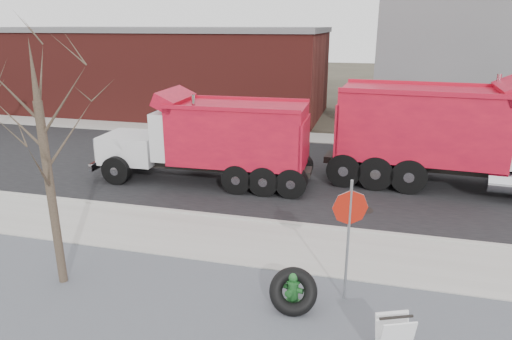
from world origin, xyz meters
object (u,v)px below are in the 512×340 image
(fire_hydrant, at_px, (293,290))
(dump_truck_red_b, at_px, (213,138))
(sandwich_board, at_px, (394,337))
(truck_tire, at_px, (293,291))
(stop_sign, at_px, (349,220))
(dump_truck_red_a, at_px, (459,133))

(fire_hydrant, distance_m, dump_truck_red_b, 7.97)
(sandwich_board, height_order, dump_truck_red_b, dump_truck_red_b)
(truck_tire, relative_size, sandwich_board, 1.23)
(stop_sign, relative_size, dump_truck_red_b, 0.34)
(fire_hydrant, relative_size, dump_truck_red_b, 0.10)
(truck_tire, distance_m, stop_sign, 1.78)
(truck_tire, distance_m, dump_truck_red_a, 9.54)
(sandwich_board, xyz_separation_m, dump_truck_red_b, (-5.97, 7.81, 1.21))
(dump_truck_red_a, height_order, dump_truck_red_b, dump_truck_red_a)
(dump_truck_red_a, xyz_separation_m, dump_truck_red_b, (-8.19, -1.61, -0.29))
(stop_sign, bearing_deg, sandwich_board, -56.52)
(fire_hydrant, xyz_separation_m, truck_tire, (0.03, -0.13, 0.06))
(fire_hydrant, bearing_deg, stop_sign, 43.88)
(truck_tire, bearing_deg, dump_truck_red_b, 120.78)
(dump_truck_red_b, bearing_deg, stop_sign, 127.16)
(stop_sign, bearing_deg, dump_truck_red_b, 132.11)
(dump_truck_red_a, relative_size, dump_truck_red_b, 1.25)
(dump_truck_red_a, bearing_deg, stop_sign, -108.25)
(sandwich_board, bearing_deg, dump_truck_red_a, 54.04)
(stop_sign, bearing_deg, fire_hydrant, -150.52)
(truck_tire, xyz_separation_m, sandwich_board, (1.88, -0.95, 0.01))
(sandwich_board, relative_size, dump_truck_red_b, 0.11)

